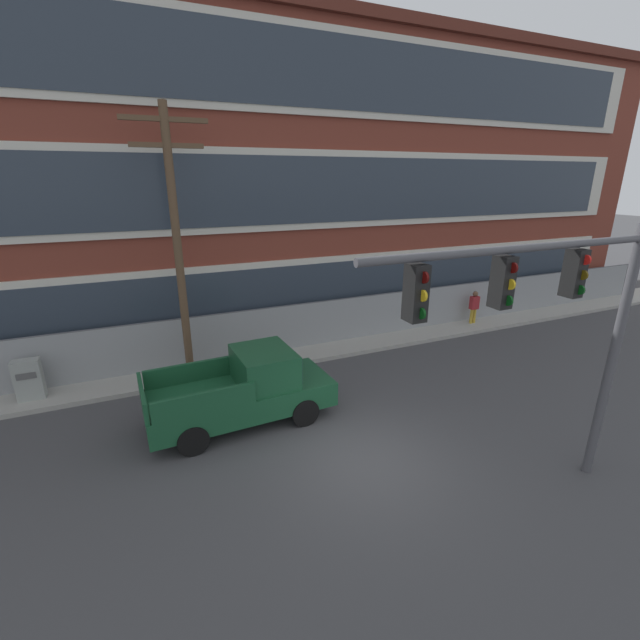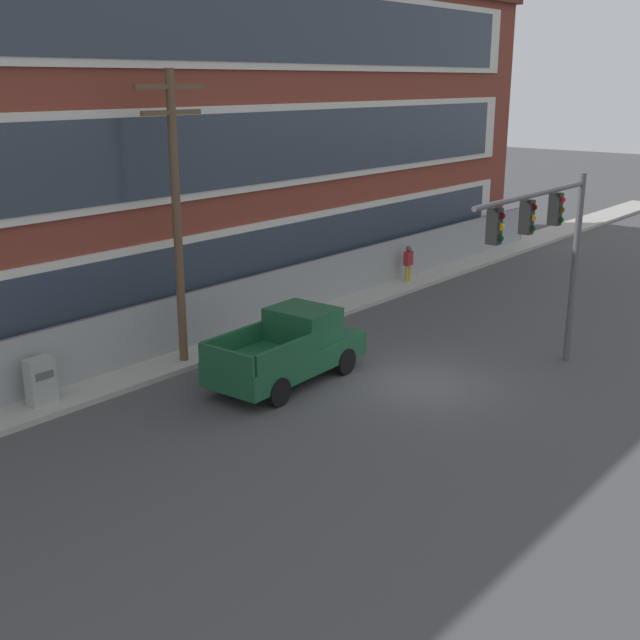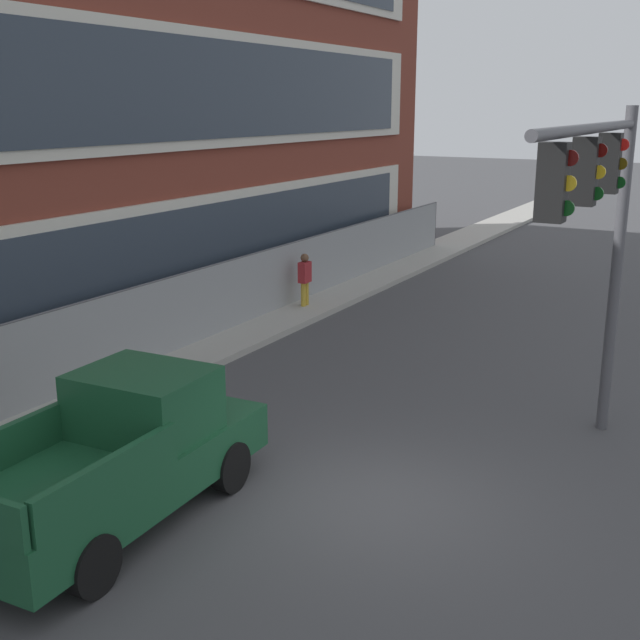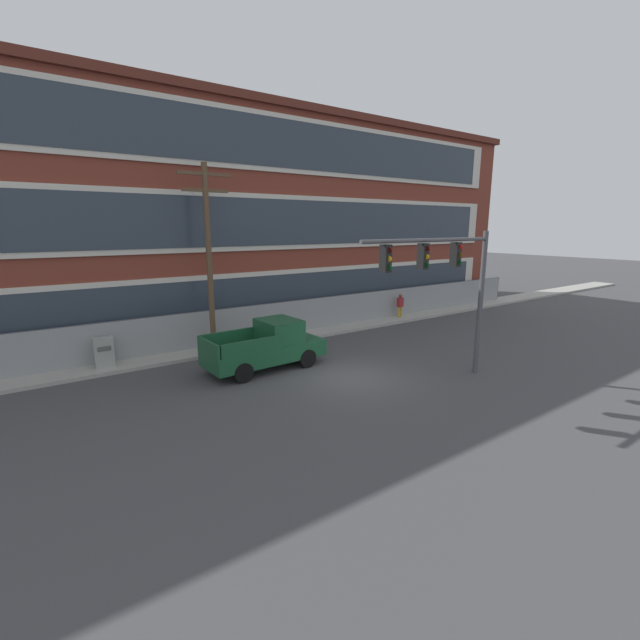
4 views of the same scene
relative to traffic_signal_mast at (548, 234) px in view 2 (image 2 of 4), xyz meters
name	(u,v)px [view 2 (image 2 of 4)]	position (x,y,z in m)	size (l,w,h in m)	color
ground_plane	(420,384)	(-2.54, 2.39, -4.29)	(160.00, 160.00, 0.00)	#424244
sidewalk_building_side	(249,335)	(-2.54, 9.30, -4.21)	(80.00, 1.96, 0.16)	#9E9B93
brick_mill_building	(82,145)	(-4.05, 15.89, 1.91)	(43.59, 11.82, 12.37)	brown
chain_link_fence	(290,292)	(0.08, 9.73, -3.29)	(37.31, 0.06, 1.96)	gray
traffic_signal_mast	(548,234)	(0.00, 0.00, 0.00)	(6.50, 0.43, 5.80)	#4C4C51
pickup_truck_dark_green	(290,349)	(-4.72, 5.46, -3.32)	(5.24, 2.29, 2.06)	#194C2D
utility_pole_near_corner	(176,208)	(-5.80, 8.87, 0.55)	(2.47, 0.26, 8.73)	brown
electrical_cabinet	(41,384)	(-10.51, 9.11, -3.57)	(0.75, 0.44, 1.43)	#939993
pedestrian_near_cabinet	(408,262)	(7.04, 9.22, -3.31)	(0.40, 0.24, 1.69)	#B7932D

